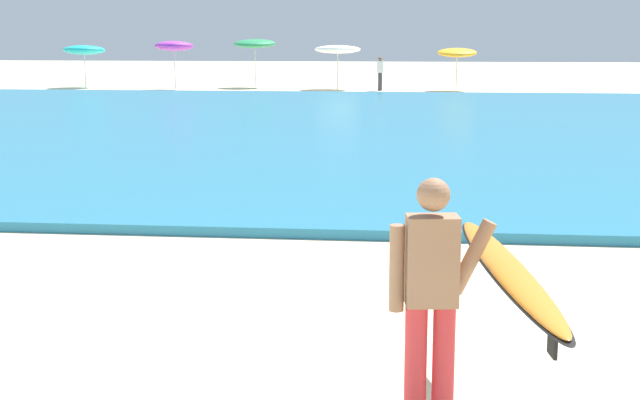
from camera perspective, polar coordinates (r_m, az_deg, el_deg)
The scene contains 8 objects.
sea at distance 25.58m, azimuth -1.07°, elevation 4.82°, with size 120.00×28.00×0.14m, color teal.
surfer_with_board at distance 5.98m, azimuth 9.38°, elevation -5.22°, with size 1.08×2.97×1.73m.
beach_umbrella_0 at distance 46.07m, azimuth -14.85°, elevation 9.25°, with size 2.04×2.06×2.12m.
beach_umbrella_1 at distance 43.52m, azimuth -9.30°, elevation 9.69°, with size 1.84×1.86×2.34m.
beach_umbrella_2 at distance 44.71m, azimuth -4.19°, elevation 9.94°, with size 2.06×2.09×2.43m.
beach_umbrella_3 at distance 43.05m, azimuth 1.13°, elevation 9.60°, with size 2.21×2.22×2.14m.
beach_umbrella_4 at distance 42.54m, azimuth 8.76°, elevation 9.30°, with size 1.83×1.86×2.05m.
beachgoer_near_row_left at distance 42.19m, azimuth 3.87°, elevation 8.13°, with size 0.32×0.20×1.58m.
Camera 1 is at (3.12, -5.84, 2.65)m, focal length 50.05 mm.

